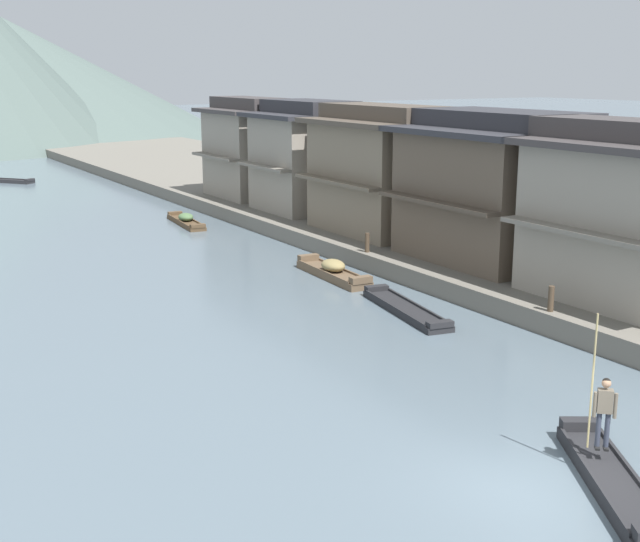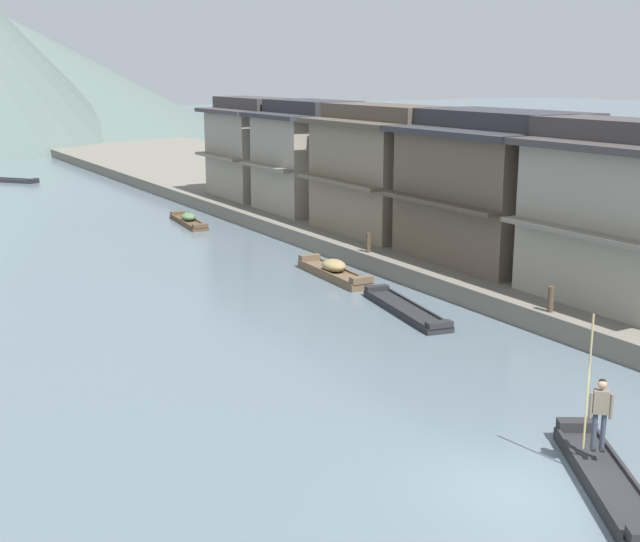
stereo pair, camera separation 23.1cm
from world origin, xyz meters
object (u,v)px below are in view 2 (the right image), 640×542
object	(u,v)px
boat_foreground_poled	(608,483)
mooring_post_dock_mid	(368,243)
boat_moored_second	(406,310)
boat_moored_far	(334,272)
house_waterfront_narrow	(311,157)
house_waterfront_nearest	(638,216)
house_waterfront_second	(500,187)
house_waterfront_tall	(384,170)
boat_moored_nearest	(188,221)
mooring_post_dock_near	(551,299)
boatman_person	(600,406)
boat_moored_third	(7,180)
house_waterfront_far	(252,148)

from	to	relation	value
boat_foreground_poled	mooring_post_dock_mid	world-z (taller)	mooring_post_dock_mid
boat_foreground_poled	boat_moored_second	world-z (taller)	boat_foreground_poled
boat_foreground_poled	boat_moored_far	world-z (taller)	boat_moored_far
house_waterfront_narrow	house_waterfront_nearest	bearing A→B (deg)	-91.20
house_waterfront_second	house_waterfront_tall	distance (m)	7.57
house_waterfront_tall	house_waterfront_narrow	distance (m)	7.55
house_waterfront_narrow	boat_foreground_poled	bearing A→B (deg)	-108.68
house_waterfront_nearest	boat_moored_nearest	bearing A→B (deg)	102.68
house_waterfront_second	boat_moored_second	bearing A→B (deg)	-157.55
boat_moored_far	house_waterfront_tall	distance (m)	7.94
mooring_post_dock_near	boatman_person	bearing A→B (deg)	-129.43
house_waterfront_nearest	house_waterfront_second	bearing A→B (deg)	83.31
boat_moored_second	boatman_person	bearing A→B (deg)	-106.97
boat_moored_third	house_waterfront_far	world-z (taller)	house_waterfront_far
boat_foreground_poled	boat_moored_far	size ratio (longest dim) A/B	0.98
boat_foreground_poled	house_waterfront_nearest	bearing A→B (deg)	38.28
boat_moored_far	house_waterfront_second	xyz separation A→B (m)	(6.19, -3.05, 3.48)
boat_moored_second	house_waterfront_tall	world-z (taller)	house_waterfront_tall
boat_moored_nearest	boat_moored_second	bearing A→B (deg)	-89.89
boat_moored_far	house_waterfront_second	size ratio (longest dim) A/B	0.64
boat_moored_third	house_waterfront_narrow	world-z (taller)	house_waterfront_narrow
boatman_person	boat_moored_third	distance (m)	57.93
house_waterfront_narrow	house_waterfront_far	xyz separation A→B (m)	(-0.52, 6.57, 0.00)
boat_foreground_poled	house_waterfront_nearest	distance (m)	13.09
boatman_person	boat_moored_nearest	xyz separation A→B (m)	(3.64, 32.95, -1.31)
boat_foreground_poled	mooring_post_dock_near	bearing A→B (deg)	51.34
mooring_post_dock_mid	house_waterfront_nearest	bearing A→B (deg)	-74.65
mooring_post_dock_near	house_waterfront_nearest	bearing A→B (deg)	-11.22
boat_moored_nearest	house_waterfront_second	world-z (taller)	house_waterfront_second
boat_moored_second	house_waterfront_far	xyz separation A→B (m)	(5.74, 24.42, 3.64)
house_waterfront_tall	mooring_post_dock_mid	bearing A→B (deg)	-131.57
boat_moored_second	boat_moored_far	size ratio (longest dim) A/B	1.10
boat_foreground_poled	boatman_person	xyz separation A→B (m)	(0.42, 0.74, 1.36)
boatman_person	house_waterfront_nearest	xyz separation A→B (m)	(9.46, 7.06, 2.23)
house_waterfront_narrow	boatman_person	bearing A→B (deg)	-108.39
boat_moored_third	house_waterfront_tall	distance (m)	37.50
boatman_person	boat_moored_third	size ratio (longest dim) A/B	0.63
boatman_person	boat_moored_nearest	world-z (taller)	boatman_person
boat_moored_second	house_waterfront_far	bearing A→B (deg)	76.78
house_waterfront_nearest	house_waterfront_tall	size ratio (longest dim) A/B	1.08
house_waterfront_second	mooring_post_dock_near	size ratio (longest dim) A/B	9.08
boat_moored_far	boat_moored_third	bearing A→B (deg)	98.34
boat_moored_third	mooring_post_dock_near	world-z (taller)	mooring_post_dock_near
house_waterfront_tall	mooring_post_dock_near	size ratio (longest dim) A/B	8.79
house_waterfront_second	mooring_post_dock_mid	distance (m)	6.06
boat_foreground_poled	boat_moored_far	xyz separation A→B (m)	(4.60, 18.61, 0.11)
boat_moored_third	boat_moored_far	world-z (taller)	boat_moored_far
boatman_person	mooring_post_dock_near	bearing A→B (deg)	50.57
house_waterfront_tall	house_waterfront_second	bearing A→B (deg)	-85.13
boat_moored_nearest	house_waterfront_second	xyz separation A→B (m)	(6.73, -18.13, 3.54)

